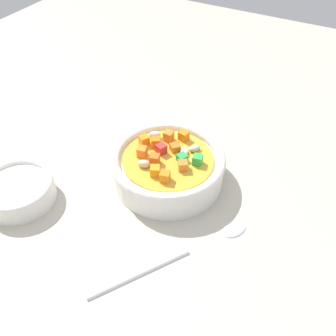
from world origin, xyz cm
name	(u,v)px	position (x,y,z in cm)	size (l,w,h in cm)	color
ground_plane	(168,183)	(0.00, 0.00, -1.00)	(140.00, 140.00, 2.00)	#BAB2A0
soup_bowl_main	(168,166)	(-0.02, 0.01, 2.67)	(17.06, 17.06, 5.76)	white
spoon	(178,255)	(7.81, -11.75, 0.41)	(13.76, 19.89, 0.87)	silver
side_bowl_small	(18,190)	(-17.00, -13.88, 1.76)	(10.47, 10.47, 3.39)	white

